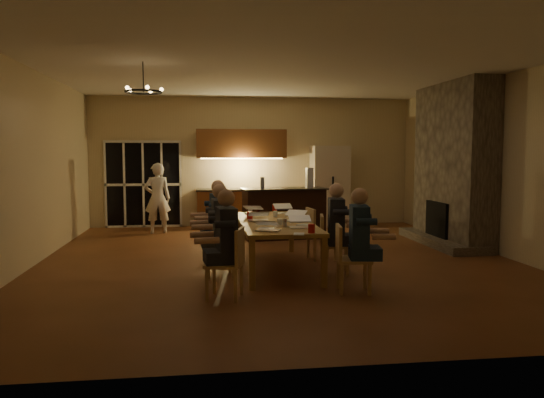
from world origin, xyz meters
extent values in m
plane|color=brown|center=(0.00, 0.00, 0.00)|extent=(9.00, 9.00, 0.00)
cube|color=beige|center=(0.00, 4.52, 1.60)|extent=(8.00, 0.04, 3.20)
cube|color=beige|center=(-4.02, 0.00, 1.60)|extent=(0.04, 9.00, 3.20)
cube|color=beige|center=(4.02, 0.00, 1.60)|extent=(0.04, 9.00, 3.20)
cube|color=white|center=(0.00, 0.00, 3.22)|extent=(8.00, 9.00, 0.04)
cube|color=black|center=(-2.70, 4.47, 1.05)|extent=(1.86, 0.08, 2.10)
cube|color=#726759|center=(3.70, 1.20, 1.60)|extent=(0.58, 2.50, 3.20)
cube|color=beige|center=(1.90, 4.15, 1.00)|extent=(0.90, 0.68, 2.00)
cube|color=#A98443|center=(-0.13, -0.55, 0.38)|extent=(1.10, 2.76, 0.75)
cube|color=black|center=(0.46, 2.32, 0.54)|extent=(1.88, 0.91, 1.08)
imported|color=white|center=(-2.28, 3.43, 0.80)|extent=(0.63, 0.46, 1.60)
torus|color=black|center=(-2.13, -0.50, 2.75)|extent=(0.57, 0.57, 0.03)
cylinder|color=white|center=(-0.13, -1.02, 0.80)|extent=(0.08, 0.08, 0.10)
cylinder|color=white|center=(-0.05, 0.02, 0.80)|extent=(0.07, 0.07, 0.10)
cylinder|color=white|center=(-0.45, 0.32, 0.80)|extent=(0.08, 0.08, 0.10)
cylinder|color=red|center=(0.19, -1.82, 0.81)|extent=(0.09, 0.09, 0.12)
cylinder|color=red|center=(-0.50, -0.21, 0.81)|extent=(0.09, 0.09, 0.12)
cylinder|color=red|center=(0.06, 0.92, 0.81)|extent=(0.08, 0.08, 0.12)
cylinder|color=#B2B2B7|center=(-0.08, -1.19, 0.81)|extent=(0.06, 0.06, 0.12)
cylinder|color=#3F0F0C|center=(-0.26, 0.79, 0.81)|extent=(0.06, 0.06, 0.12)
cylinder|color=white|center=(0.23, -1.13, 0.76)|extent=(0.26, 0.26, 0.02)
cylinder|color=white|center=(-0.38, -1.41, 0.76)|extent=(0.24, 0.24, 0.02)
cylinder|color=white|center=(0.31, 0.24, 0.76)|extent=(0.22, 0.22, 0.02)
cube|color=white|center=(0.00, -1.93, 0.76)|extent=(0.18, 0.22, 0.01)
cylinder|color=#99999E|center=(-0.01, 2.27, 1.20)|extent=(0.09, 0.09, 0.24)
cube|color=silver|center=(1.01, 2.33, 1.30)|extent=(0.16, 0.16, 0.43)
camera|label=1|loc=(-1.27, -8.80, 1.84)|focal=35.00mm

